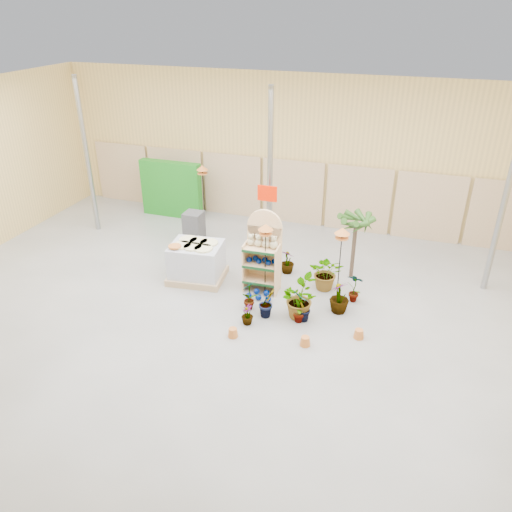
% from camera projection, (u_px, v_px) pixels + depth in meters
% --- Properties ---
extents(room, '(15.20, 12.10, 4.70)m').
position_uv_depth(room, '(234.00, 215.00, 10.57)').
color(room, slate).
rests_on(room, ground).
extents(display_shelf, '(0.86, 0.56, 2.00)m').
position_uv_depth(display_shelf, '(263.00, 254.00, 11.83)').
color(display_shelf, tan).
rests_on(display_shelf, ground).
extents(teddy_bears, '(0.74, 0.20, 0.32)m').
position_uv_depth(teddy_bears, '(263.00, 242.00, 11.58)').
color(teddy_bears, beige).
rests_on(teddy_bears, display_shelf).
extents(gazing_balls_shelf, '(0.74, 0.25, 0.14)m').
position_uv_depth(gazing_balls_shelf, '(262.00, 260.00, 11.79)').
color(gazing_balls_shelf, '#001459').
rests_on(gazing_balls_shelf, display_shelf).
extents(gazing_balls_floor, '(0.63, 0.39, 0.15)m').
position_uv_depth(gazing_balls_floor, '(260.00, 295.00, 11.75)').
color(gazing_balls_floor, '#001459').
rests_on(gazing_balls_floor, ground).
extents(pallet_stack, '(1.46, 1.27, 1.00)m').
position_uv_depth(pallet_stack, '(197.00, 262.00, 12.39)').
color(pallet_stack, tan).
rests_on(pallet_stack, ground).
extents(charcoal_planters, '(0.50, 0.50, 1.00)m').
position_uv_depth(charcoal_planters, '(194.00, 229.00, 14.10)').
color(charcoal_planters, '#303133').
rests_on(charcoal_planters, ground).
extents(trellis_stock, '(2.00, 0.30, 1.80)m').
position_uv_depth(trellis_stock, '(171.00, 189.00, 15.86)').
color(trellis_stock, '#176E18').
rests_on(trellis_stock, ground).
extents(offer_sign, '(0.50, 0.08, 2.20)m').
position_uv_depth(offer_sign, '(267.00, 209.00, 12.57)').
color(offer_sign, gray).
rests_on(offer_sign, ground).
extents(bird_table_front, '(0.34, 0.34, 1.82)m').
position_uv_depth(bird_table_front, '(266.00, 229.00, 11.20)').
color(bird_table_front, black).
rests_on(bird_table_front, ground).
extents(bird_table_right, '(0.34, 0.34, 1.91)m').
position_uv_depth(bird_table_right, '(342.00, 234.00, 10.79)').
color(bird_table_right, black).
rests_on(bird_table_right, ground).
extents(bird_table_back, '(0.34, 0.34, 2.02)m').
position_uv_depth(bird_table_back, '(202.00, 170.00, 14.43)').
color(bird_table_back, black).
rests_on(bird_table_back, ground).
extents(palm, '(0.70, 0.70, 1.82)m').
position_uv_depth(palm, '(356.00, 221.00, 11.96)').
color(palm, '#443428').
rests_on(palm, ground).
extents(potted_plant_0, '(0.43, 0.48, 0.77)m').
position_uv_depth(potted_plant_0, '(249.00, 294.00, 11.21)').
color(potted_plant_0, '#244A17').
rests_on(potted_plant_0, ground).
extents(potted_plant_1, '(0.48, 0.49, 0.69)m').
position_uv_depth(potted_plant_1, '(267.00, 303.00, 10.97)').
color(potted_plant_1, '#244A17').
rests_on(potted_plant_1, ground).
extents(potted_plant_2, '(1.02, 1.08, 0.95)m').
position_uv_depth(potted_plant_2, '(298.00, 298.00, 10.91)').
color(potted_plant_2, '#244A17').
rests_on(potted_plant_2, ground).
extents(potted_plant_3, '(0.59, 0.59, 0.78)m').
position_uv_depth(potted_plant_3, '(339.00, 297.00, 11.11)').
color(potted_plant_3, '#244A17').
rests_on(potted_plant_3, ground).
extents(potted_plant_4, '(0.44, 0.34, 0.75)m').
position_uv_depth(potted_plant_4, '(355.00, 287.00, 11.50)').
color(potted_plant_4, '#244A17').
rests_on(potted_plant_4, ground).
extents(potted_plant_6, '(0.88, 0.79, 0.90)m').
position_uv_depth(potted_plant_6, '(327.00, 272.00, 11.97)').
color(potted_plant_6, '#244A17').
rests_on(potted_plant_6, ground).
extents(potted_plant_7, '(0.36, 0.36, 0.46)m').
position_uv_depth(potted_plant_7, '(247.00, 315.00, 10.76)').
color(potted_plant_7, '#244A17').
rests_on(potted_plant_7, ground).
extents(potted_plant_8, '(0.51, 0.50, 0.81)m').
position_uv_depth(potted_plant_8, '(300.00, 306.00, 10.74)').
color(potted_plant_8, '#244A17').
rests_on(potted_plant_8, ground).
extents(potted_plant_9, '(0.32, 0.38, 0.63)m').
position_uv_depth(potted_plant_9, '(303.00, 309.00, 10.80)').
color(potted_plant_9, '#244A17').
rests_on(potted_plant_9, ground).
extents(potted_plant_11, '(0.45, 0.45, 0.63)m').
position_uv_depth(potted_plant_11, '(287.00, 262.00, 12.75)').
color(potted_plant_11, '#244A17').
rests_on(potted_plant_11, ground).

